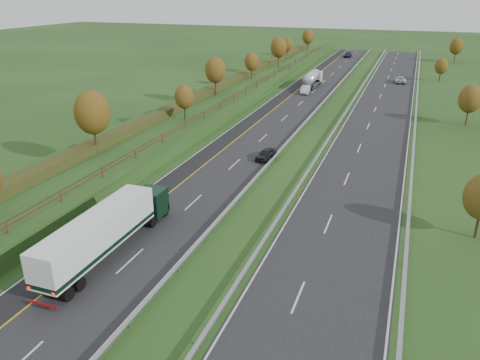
% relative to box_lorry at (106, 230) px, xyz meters
% --- Properties ---
extents(ground, '(400.00, 400.00, 0.00)m').
position_rel_box_lorry_xyz_m(ground, '(8.93, 43.76, -2.33)').
color(ground, '#1F4017').
rests_on(ground, ground).
extents(near_carriageway, '(10.50, 200.00, 0.04)m').
position_rel_box_lorry_xyz_m(near_carriageway, '(0.93, 48.76, -2.31)').
color(near_carriageway, black).
rests_on(near_carriageway, ground).
extents(far_carriageway, '(10.50, 200.00, 0.04)m').
position_rel_box_lorry_xyz_m(far_carriageway, '(17.43, 48.76, -2.31)').
color(far_carriageway, black).
rests_on(far_carriageway, ground).
extents(hard_shoulder, '(3.00, 200.00, 0.04)m').
position_rel_box_lorry_xyz_m(hard_shoulder, '(-2.82, 48.76, -2.31)').
color(hard_shoulder, black).
rests_on(hard_shoulder, ground).
extents(lane_markings, '(26.75, 200.00, 0.01)m').
position_rel_box_lorry_xyz_m(lane_markings, '(7.33, 48.64, -2.28)').
color(lane_markings, silver).
rests_on(lane_markings, near_carriageway).
extents(embankment_left, '(12.00, 200.00, 2.00)m').
position_rel_box_lorry_xyz_m(embankment_left, '(-12.07, 48.76, -1.33)').
color(embankment_left, '#1F4017').
rests_on(embankment_left, ground).
extents(hedge_left, '(2.20, 180.00, 1.10)m').
position_rel_box_lorry_xyz_m(hedge_left, '(-14.07, 48.76, 0.22)').
color(hedge_left, '#303917').
rests_on(hedge_left, embankment_left).
extents(fence_left, '(0.12, 189.06, 1.20)m').
position_rel_box_lorry_xyz_m(fence_left, '(-7.57, 48.35, 0.40)').
color(fence_left, '#422B19').
rests_on(fence_left, embankment_left).
extents(median_barrier_near, '(0.32, 200.00, 0.71)m').
position_rel_box_lorry_xyz_m(median_barrier_near, '(6.63, 48.76, -1.72)').
color(median_barrier_near, '#979A9F').
rests_on(median_barrier_near, ground).
extents(median_barrier_far, '(0.32, 200.00, 0.71)m').
position_rel_box_lorry_xyz_m(median_barrier_far, '(11.73, 48.76, -1.72)').
color(median_barrier_far, '#979A9F').
rests_on(median_barrier_far, ground).
extents(outer_barrier_far, '(0.32, 200.00, 0.71)m').
position_rel_box_lorry_xyz_m(outer_barrier_far, '(23.23, 48.76, -1.71)').
color(outer_barrier_far, '#979A9F').
rests_on(outer_barrier_far, ground).
extents(trees_left, '(6.64, 164.30, 7.66)m').
position_rel_box_lorry_xyz_m(trees_left, '(-11.71, 45.39, 4.04)').
color(trees_left, '#2D2116').
rests_on(trees_left, embankment_left).
extents(trees_far, '(8.45, 118.60, 7.12)m').
position_rel_box_lorry_xyz_m(trees_far, '(30.73, 77.97, 1.92)').
color(trees_far, '#2D2116').
rests_on(trees_far, ground).
extents(box_lorry, '(2.58, 16.28, 4.06)m').
position_rel_box_lorry_xyz_m(box_lorry, '(0.00, 0.00, 0.00)').
color(box_lorry, black).
rests_on(box_lorry, near_carriageway).
extents(road_tanker, '(2.40, 11.22, 3.46)m').
position_rel_box_lorry_xyz_m(road_tanker, '(0.82, 76.91, -0.47)').
color(road_tanker, silver).
rests_on(road_tanker, near_carriageway).
extents(car_dark_near, '(2.13, 4.18, 1.36)m').
position_rel_box_lorry_xyz_m(car_dark_near, '(5.33, 26.99, -1.61)').
color(car_dark_near, black).
rests_on(car_dark_near, near_carriageway).
extents(car_silver_mid, '(2.13, 5.06, 1.62)m').
position_rel_box_lorry_xyz_m(car_silver_mid, '(1.01, 69.29, -1.48)').
color(car_silver_mid, silver).
rests_on(car_silver_mid, near_carriageway).
extents(car_small_far, '(2.22, 5.23, 1.50)m').
position_rel_box_lorry_xyz_m(car_small_far, '(1.35, 129.07, -1.54)').
color(car_small_far, '#131D3B').
rests_on(car_small_far, near_carriageway).
extents(car_oncoming, '(2.99, 5.53, 1.47)m').
position_rel_box_lorry_xyz_m(car_oncoming, '(19.18, 88.62, -1.55)').
color(car_oncoming, silver).
rests_on(car_oncoming, far_carriageway).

